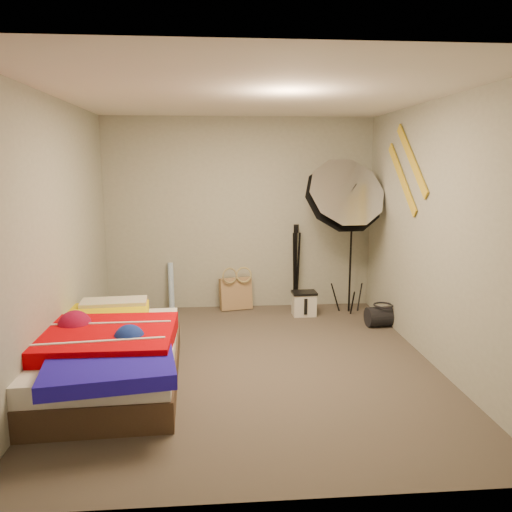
{
  "coord_description": "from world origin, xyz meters",
  "views": [
    {
      "loc": [
        -0.32,
        -4.54,
        1.9
      ],
      "look_at": [
        0.1,
        0.6,
        0.95
      ],
      "focal_mm": 35.0,
      "sensor_mm": 36.0,
      "label": 1
    }
  ],
  "objects": [
    {
      "name": "tote_bag",
      "position": [
        -0.07,
        1.87,
        0.21
      ],
      "size": [
        0.45,
        0.27,
        0.43
      ],
      "primitive_type": "cube",
      "rotation": [
        -0.14,
        0.0,
        0.21
      ],
      "color": "tan",
      "rests_on": "floor"
    },
    {
      "name": "camera_tripod",
      "position": [
        0.73,
        1.87,
        0.65
      ],
      "size": [
        0.08,
        0.08,
        1.13
      ],
      "color": "black",
      "rests_on": "floor"
    },
    {
      "name": "floor",
      "position": [
        0.0,
        0.0,
        0.0
      ],
      "size": [
        4.0,
        4.0,
        0.0
      ],
      "primitive_type": "plane",
      "color": "#4C453B",
      "rests_on": "ground"
    },
    {
      "name": "wall_right",
      "position": [
        1.75,
        0.0,
        1.25
      ],
      "size": [
        0.0,
        4.0,
        4.0
      ],
      "primitive_type": "plane",
      "rotation": [
        1.57,
        0.0,
        -1.57
      ],
      "color": "#A1A492",
      "rests_on": "floor"
    },
    {
      "name": "wall_stripe_upper",
      "position": [
        1.73,
        0.6,
        1.95
      ],
      "size": [
        0.02,
        0.91,
        0.78
      ],
      "primitive_type": "cube",
      "rotation": [
        0.7,
        0.0,
        0.0
      ],
      "color": "gold",
      "rests_on": "wall_right"
    },
    {
      "name": "wall_back",
      "position": [
        0.0,
        2.0,
        1.25
      ],
      "size": [
        3.5,
        0.0,
        3.5
      ],
      "primitive_type": "plane",
      "rotation": [
        1.57,
        0.0,
        0.0
      ],
      "color": "#A1A492",
      "rests_on": "floor"
    },
    {
      "name": "ceiling",
      "position": [
        0.0,
        0.0,
        2.5
      ],
      "size": [
        4.0,
        4.0,
        0.0
      ],
      "primitive_type": "plane",
      "rotation": [
        3.14,
        0.0,
        0.0
      ],
      "color": "silver",
      "rests_on": "wall_back"
    },
    {
      "name": "wrapping_roll",
      "position": [
        -0.91,
        1.9,
        0.32
      ],
      "size": [
        0.09,
        0.19,
        0.63
      ],
      "primitive_type": "cylinder",
      "rotation": [
        -0.17,
        0.0,
        0.12
      ],
      "color": "#5390D1",
      "rests_on": "floor"
    },
    {
      "name": "duffel_bag",
      "position": [
        1.65,
        1.02,
        0.12
      ],
      "size": [
        0.41,
        0.27,
        0.24
      ],
      "primitive_type": "cylinder",
      "rotation": [
        0.0,
        1.57,
        0.09
      ],
      "color": "black",
      "rests_on": "floor"
    },
    {
      "name": "bed",
      "position": [
        -1.32,
        -0.34,
        0.27
      ],
      "size": [
        1.44,
        2.08,
        0.55
      ],
      "color": "#443021",
      "rests_on": "floor"
    },
    {
      "name": "camera_case",
      "position": [
        0.79,
        1.52,
        0.14
      ],
      "size": [
        0.29,
        0.21,
        0.29
      ],
      "primitive_type": "cube",
      "rotation": [
        0.0,
        0.0,
        0.03
      ],
      "color": "silver",
      "rests_on": "floor"
    },
    {
      "name": "photo_umbrella",
      "position": [
        1.25,
        1.5,
        1.49
      ],
      "size": [
        1.18,
        0.83,
        2.08
      ],
      "color": "black",
      "rests_on": "floor"
    },
    {
      "name": "wall_left",
      "position": [
        -1.75,
        0.0,
        1.25
      ],
      "size": [
        0.0,
        4.0,
        4.0
      ],
      "primitive_type": "plane",
      "rotation": [
        1.57,
        0.0,
        1.57
      ],
      "color": "#A1A492",
      "rests_on": "floor"
    },
    {
      "name": "wall_stripe_lower",
      "position": [
        1.73,
        0.85,
        1.75
      ],
      "size": [
        0.02,
        0.91,
        0.78
      ],
      "primitive_type": "cube",
      "rotation": [
        0.7,
        0.0,
        0.0
      ],
      "color": "gold",
      "rests_on": "wall_right"
    },
    {
      "name": "wall_front",
      "position": [
        0.0,
        -2.0,
        1.25
      ],
      "size": [
        3.5,
        0.0,
        3.5
      ],
      "primitive_type": "plane",
      "rotation": [
        -1.57,
        0.0,
        0.0
      ],
      "color": "#A1A492",
      "rests_on": "floor"
    }
  ]
}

